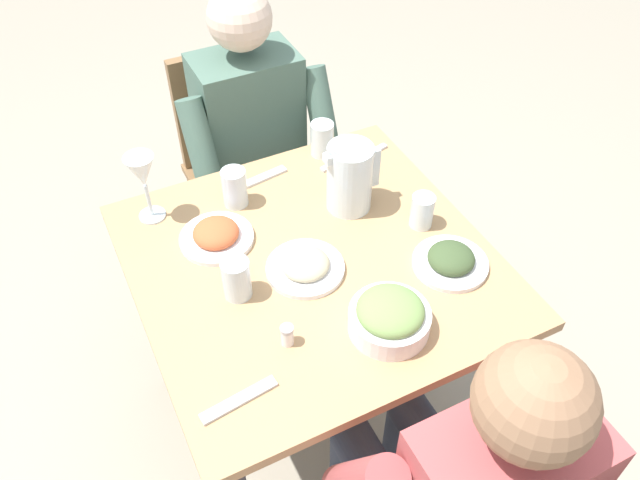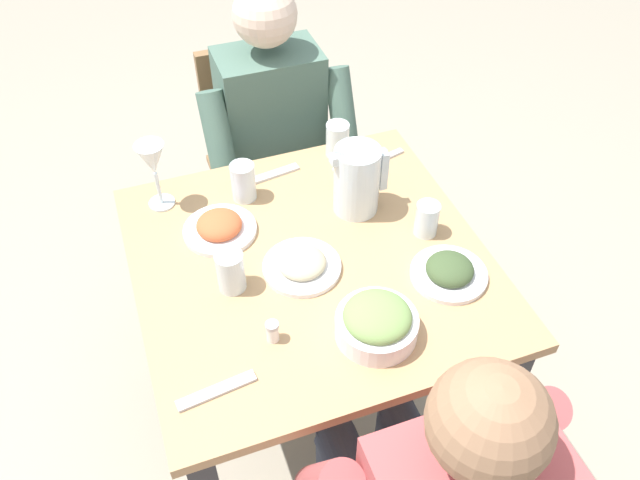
{
  "view_description": "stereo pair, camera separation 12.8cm",
  "coord_description": "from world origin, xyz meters",
  "px_view_note": "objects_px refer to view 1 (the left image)",
  "views": [
    {
      "loc": [
        -0.46,
        -0.98,
        1.9
      ],
      "look_at": [
        0.03,
        0.03,
        0.77
      ],
      "focal_mm": 35.99,
      "sensor_mm": 36.0,
      "label": 1
    },
    {
      "loc": [
        -0.35,
        -1.03,
        1.9
      ],
      "look_at": [
        0.03,
        0.03,
        0.77
      ],
      "focal_mm": 35.99,
      "sensor_mm": 36.0,
      "label": 2
    }
  ],
  "objects_px": {
    "salad_bowl": "(390,317)",
    "dining_table": "(313,294)",
    "salt_shaker": "(287,335)",
    "water_glass_near_right": "(236,279)",
    "water_glass_center": "(322,139)",
    "chair_far": "(242,157)",
    "water_glass_far_right": "(422,211)",
    "diner_near": "(456,479)",
    "diner_far": "(261,156)",
    "water_glass_far_left": "(235,188)",
    "water_pitcher": "(350,177)",
    "plate_rice_curry": "(216,235)",
    "wine_glass": "(142,175)",
    "plate_dolmas": "(451,260)",
    "plate_beans": "(305,266)"
  },
  "relations": [
    {
      "from": "water_glass_far_right",
      "to": "water_glass_center",
      "type": "bearing_deg",
      "value": 103.85
    },
    {
      "from": "plate_dolmas",
      "to": "salad_bowl",
      "type": "bearing_deg",
      "value": -157.13
    },
    {
      "from": "plate_rice_curry",
      "to": "salt_shaker",
      "type": "height_order",
      "value": "salt_shaker"
    },
    {
      "from": "plate_dolmas",
      "to": "plate_beans",
      "type": "bearing_deg",
      "value": 156.31
    },
    {
      "from": "salt_shaker",
      "to": "water_glass_near_right",
      "type": "bearing_deg",
      "value": 104.24
    },
    {
      "from": "salt_shaker",
      "to": "dining_table",
      "type": "bearing_deg",
      "value": 51.85
    },
    {
      "from": "water_glass_far_left",
      "to": "salt_shaker",
      "type": "bearing_deg",
      "value": -97.76
    },
    {
      "from": "water_glass_near_right",
      "to": "plate_rice_curry",
      "type": "bearing_deg",
      "value": 85.4
    },
    {
      "from": "water_glass_center",
      "to": "water_glass_far_right",
      "type": "relative_size",
      "value": 1.11
    },
    {
      "from": "diner_near",
      "to": "diner_far",
      "type": "height_order",
      "value": "same"
    },
    {
      "from": "water_pitcher",
      "to": "plate_rice_curry",
      "type": "height_order",
      "value": "water_pitcher"
    },
    {
      "from": "water_pitcher",
      "to": "water_glass_far_right",
      "type": "xyz_separation_m",
      "value": [
        0.13,
        -0.15,
        -0.05
      ]
    },
    {
      "from": "plate_rice_curry",
      "to": "salt_shaker",
      "type": "bearing_deg",
      "value": -85.33
    },
    {
      "from": "diner_far",
      "to": "wine_glass",
      "type": "xyz_separation_m",
      "value": [
        -0.41,
        -0.26,
        0.26
      ]
    },
    {
      "from": "salad_bowl",
      "to": "water_glass_far_left",
      "type": "relative_size",
      "value": 1.69
    },
    {
      "from": "salad_bowl",
      "to": "wine_glass",
      "type": "xyz_separation_m",
      "value": [
        -0.37,
        0.6,
        0.1
      ]
    },
    {
      "from": "diner_near",
      "to": "water_glass_near_right",
      "type": "xyz_separation_m",
      "value": [
        -0.25,
        0.56,
        0.17
      ]
    },
    {
      "from": "water_pitcher",
      "to": "plate_dolmas",
      "type": "height_order",
      "value": "water_pitcher"
    },
    {
      "from": "salad_bowl",
      "to": "water_glass_near_right",
      "type": "xyz_separation_m",
      "value": [
        -0.26,
        0.24,
        0.01
      ]
    },
    {
      "from": "water_glass_far_left",
      "to": "water_glass_far_right",
      "type": "relative_size",
      "value": 1.18
    },
    {
      "from": "wine_glass",
      "to": "water_glass_far_left",
      "type": "bearing_deg",
      "value": -12.73
    },
    {
      "from": "water_glass_near_right",
      "to": "water_glass_far_right",
      "type": "bearing_deg",
      "value": 1.23
    },
    {
      "from": "water_glass_far_left",
      "to": "water_glass_far_right",
      "type": "xyz_separation_m",
      "value": [
        0.4,
        -0.29,
        -0.01
      ]
    },
    {
      "from": "dining_table",
      "to": "plate_dolmas",
      "type": "distance_m",
      "value": 0.37
    },
    {
      "from": "dining_table",
      "to": "wine_glass",
      "type": "xyz_separation_m",
      "value": [
        -0.31,
        0.33,
        0.27
      ]
    },
    {
      "from": "salad_bowl",
      "to": "dining_table",
      "type": "bearing_deg",
      "value": 102.88
    },
    {
      "from": "dining_table",
      "to": "water_glass_far_left",
      "type": "height_order",
      "value": "water_glass_far_left"
    },
    {
      "from": "plate_rice_curry",
      "to": "plate_dolmas",
      "type": "bearing_deg",
      "value": -34.88
    },
    {
      "from": "water_glass_center",
      "to": "chair_far",
      "type": "bearing_deg",
      "value": 105.49
    },
    {
      "from": "water_pitcher",
      "to": "water_glass_far_right",
      "type": "height_order",
      "value": "water_pitcher"
    },
    {
      "from": "diner_far",
      "to": "water_glass_far_right",
      "type": "distance_m",
      "value": 0.65
    },
    {
      "from": "water_glass_far_right",
      "to": "salad_bowl",
      "type": "bearing_deg",
      "value": -134.2
    },
    {
      "from": "dining_table",
      "to": "water_pitcher",
      "type": "distance_m",
      "value": 0.32
    },
    {
      "from": "salad_bowl",
      "to": "water_glass_far_left",
      "type": "distance_m",
      "value": 0.57
    },
    {
      "from": "diner_far",
      "to": "water_pitcher",
      "type": "xyz_separation_m",
      "value": [
        0.08,
        -0.45,
        0.21
      ]
    },
    {
      "from": "dining_table",
      "to": "chair_far",
      "type": "bearing_deg",
      "value": 82.83
    },
    {
      "from": "diner_far",
      "to": "plate_dolmas",
      "type": "xyz_separation_m",
      "value": [
        0.2,
        -0.75,
        0.13
      ]
    },
    {
      "from": "diner_near",
      "to": "plate_beans",
      "type": "distance_m",
      "value": 0.58
    },
    {
      "from": "plate_beans",
      "to": "wine_glass",
      "type": "bearing_deg",
      "value": 128.26
    },
    {
      "from": "salad_bowl",
      "to": "water_glass_center",
      "type": "distance_m",
      "value": 0.66
    },
    {
      "from": "chair_far",
      "to": "water_glass_center",
      "type": "height_order",
      "value": "chair_far"
    },
    {
      "from": "dining_table",
      "to": "salt_shaker",
      "type": "distance_m",
      "value": 0.3
    },
    {
      "from": "salad_bowl",
      "to": "wine_glass",
      "type": "relative_size",
      "value": 0.93
    },
    {
      "from": "plate_beans",
      "to": "water_glass_center",
      "type": "distance_m",
      "value": 0.47
    },
    {
      "from": "salad_bowl",
      "to": "plate_dolmas",
      "type": "xyz_separation_m",
      "value": [
        0.23,
        0.1,
        -0.02
      ]
    },
    {
      "from": "water_glass_far_right",
      "to": "water_glass_near_right",
      "type": "bearing_deg",
      "value": -178.77
    },
    {
      "from": "water_glass_near_right",
      "to": "water_glass_far_right",
      "type": "xyz_separation_m",
      "value": [
        0.51,
        0.01,
        -0.01
      ]
    },
    {
      "from": "water_glass_far_right",
      "to": "chair_far",
      "type": "bearing_deg",
      "value": 104.7
    },
    {
      "from": "chair_far",
      "to": "water_glass_far_left",
      "type": "distance_m",
      "value": 0.63
    },
    {
      "from": "plate_rice_curry",
      "to": "water_glass_far_left",
      "type": "relative_size",
      "value": 1.74
    }
  ]
}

